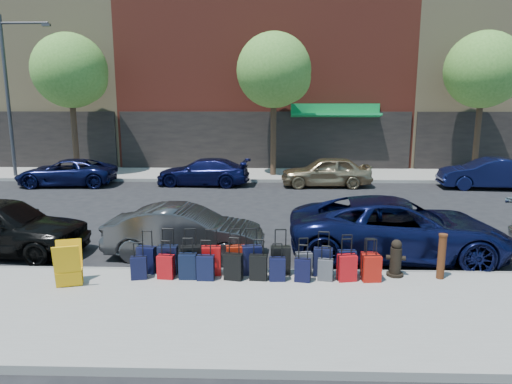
{
  "coord_description": "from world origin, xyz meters",
  "views": [
    {
      "loc": [
        0.31,
        -14.42,
        3.92
      ],
      "look_at": [
        -0.08,
        -1.5,
        1.37
      ],
      "focal_mm": 32.0,
      "sensor_mm": 36.0,
      "label": 1
    }
  ],
  "objects_px": {
    "streetlight": "(11,87)",
    "car_near_2": "(398,228)",
    "suitcase_front_5": "(252,260)",
    "car_far_1": "(203,172)",
    "fire_hydrant": "(396,259)",
    "tree_right": "(486,72)",
    "car_far_2": "(326,172)",
    "car_far_3": "(489,174)",
    "bollard": "(442,256)",
    "tree_left": "(73,73)",
    "car_far_0": "(66,172)",
    "display_rack": "(68,265)",
    "car_near_0": "(0,226)",
    "tree_center": "(277,72)",
    "car_near_1": "(185,232)"
  },
  "relations": [
    {
      "from": "display_rack",
      "to": "car_far_2",
      "type": "bearing_deg",
      "value": 44.57
    },
    {
      "from": "streetlight",
      "to": "car_near_1",
      "type": "relative_size",
      "value": 2.0
    },
    {
      "from": "car_far_0",
      "to": "fire_hydrant",
      "type": "bearing_deg",
      "value": 43.99
    },
    {
      "from": "tree_right",
      "to": "fire_hydrant",
      "type": "height_order",
      "value": "tree_right"
    },
    {
      "from": "car_far_1",
      "to": "suitcase_front_5",
      "type": "bearing_deg",
      "value": 18.14
    },
    {
      "from": "tree_center",
      "to": "tree_right",
      "type": "distance_m",
      "value": 10.5
    },
    {
      "from": "car_far_2",
      "to": "streetlight",
      "type": "bearing_deg",
      "value": -97.9
    },
    {
      "from": "tree_left",
      "to": "fire_hydrant",
      "type": "height_order",
      "value": "tree_left"
    },
    {
      "from": "car_far_0",
      "to": "car_far_2",
      "type": "xyz_separation_m",
      "value": [
        12.35,
        0.13,
        0.08
      ]
    },
    {
      "from": "tree_left",
      "to": "car_near_0",
      "type": "distance_m",
      "value": 13.85
    },
    {
      "from": "tree_left",
      "to": "suitcase_front_5",
      "type": "xyz_separation_m",
      "value": [
        9.78,
        -14.26,
        -4.94
      ]
    },
    {
      "from": "streetlight",
      "to": "tree_center",
      "type": "bearing_deg",
      "value": 2.98
    },
    {
      "from": "tree_right",
      "to": "streetlight",
      "type": "distance_m",
      "value": 23.96
    },
    {
      "from": "tree_right",
      "to": "car_near_0",
      "type": "height_order",
      "value": "tree_right"
    },
    {
      "from": "tree_center",
      "to": "car_near_1",
      "type": "distance_m",
      "value": 13.8
    },
    {
      "from": "suitcase_front_5",
      "to": "bollard",
      "type": "height_order",
      "value": "suitcase_front_5"
    },
    {
      "from": "suitcase_front_5",
      "to": "car_far_2",
      "type": "distance_m",
      "value": 12.08
    },
    {
      "from": "tree_right",
      "to": "car_near_1",
      "type": "height_order",
      "value": "tree_right"
    },
    {
      "from": "bollard",
      "to": "car_far_0",
      "type": "distance_m",
      "value": 17.81
    },
    {
      "from": "car_near_0",
      "to": "car_near_2",
      "type": "distance_m",
      "value": 10.29
    },
    {
      "from": "tree_left",
      "to": "car_far_1",
      "type": "distance_m",
      "value": 8.79
    },
    {
      "from": "tree_center",
      "to": "car_near_0",
      "type": "xyz_separation_m",
      "value": [
        -7.34,
        -12.66,
        -4.65
      ]
    },
    {
      "from": "car_near_2",
      "to": "car_far_0",
      "type": "xyz_separation_m",
      "value": [
        -12.98,
        9.88,
        -0.13
      ]
    },
    {
      "from": "suitcase_front_5",
      "to": "car_far_1",
      "type": "bearing_deg",
      "value": 92.99
    },
    {
      "from": "tree_left",
      "to": "suitcase_front_5",
      "type": "height_order",
      "value": "tree_left"
    },
    {
      "from": "car_far_2",
      "to": "car_far_0",
      "type": "bearing_deg",
      "value": -90.52
    },
    {
      "from": "tree_left",
      "to": "car_far_2",
      "type": "xyz_separation_m",
      "value": [
        12.83,
        -2.57,
        -4.7
      ]
    },
    {
      "from": "display_rack",
      "to": "car_near_0",
      "type": "xyz_separation_m",
      "value": [
        -2.83,
        2.38,
        0.15
      ]
    },
    {
      "from": "tree_center",
      "to": "tree_right",
      "type": "height_order",
      "value": "same"
    },
    {
      "from": "fire_hydrant",
      "to": "car_far_1",
      "type": "height_order",
      "value": "car_far_1"
    },
    {
      "from": "car_near_0",
      "to": "car_far_3",
      "type": "relative_size",
      "value": 1.03
    },
    {
      "from": "display_rack",
      "to": "suitcase_front_5",
      "type": "bearing_deg",
      "value": -5.08
    },
    {
      "from": "car_near_1",
      "to": "car_near_2",
      "type": "bearing_deg",
      "value": -84.46
    },
    {
      "from": "tree_right",
      "to": "bollard",
      "type": "distance_m",
      "value": 16.75
    },
    {
      "from": "suitcase_front_5",
      "to": "car_near_1",
      "type": "xyz_separation_m",
      "value": [
        -1.78,
        1.54,
        0.18
      ]
    },
    {
      "from": "display_rack",
      "to": "car_far_3",
      "type": "distance_m",
      "value": 18.67
    },
    {
      "from": "display_rack",
      "to": "tree_center",
      "type": "bearing_deg",
      "value": 56.64
    },
    {
      "from": "tree_center",
      "to": "car_far_3",
      "type": "relative_size",
      "value": 1.68
    },
    {
      "from": "tree_right",
      "to": "car_far_0",
      "type": "xyz_separation_m",
      "value": [
        -20.52,
        -2.7,
        -4.78
      ]
    },
    {
      "from": "car_far_2",
      "to": "car_near_2",
      "type": "bearing_deg",
      "value": 2.44
    },
    {
      "from": "tree_right",
      "to": "car_near_2",
      "type": "distance_m",
      "value": 15.39
    },
    {
      "from": "tree_center",
      "to": "car_far_0",
      "type": "relative_size",
      "value": 1.59
    },
    {
      "from": "car_far_0",
      "to": "car_far_2",
      "type": "height_order",
      "value": "car_far_2"
    },
    {
      "from": "suitcase_front_5",
      "to": "car_far_1",
      "type": "xyz_separation_m",
      "value": [
        -2.8,
        11.86,
        0.17
      ]
    },
    {
      "from": "streetlight",
      "to": "car_near_2",
      "type": "relative_size",
      "value": 1.45
    },
    {
      "from": "car_near_1",
      "to": "car_near_2",
      "type": "height_order",
      "value": "car_near_2"
    },
    {
      "from": "car_far_0",
      "to": "bollard",
      "type": "bearing_deg",
      "value": 45.74
    },
    {
      "from": "car_far_2",
      "to": "car_far_3",
      "type": "relative_size",
      "value": 0.97
    },
    {
      "from": "car_far_2",
      "to": "fire_hydrant",
      "type": "bearing_deg",
      "value": -0.51
    },
    {
      "from": "car_far_2",
      "to": "car_far_3",
      "type": "xyz_separation_m",
      "value": [
        7.39,
        -0.38,
        -0.0
      ]
    }
  ]
}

